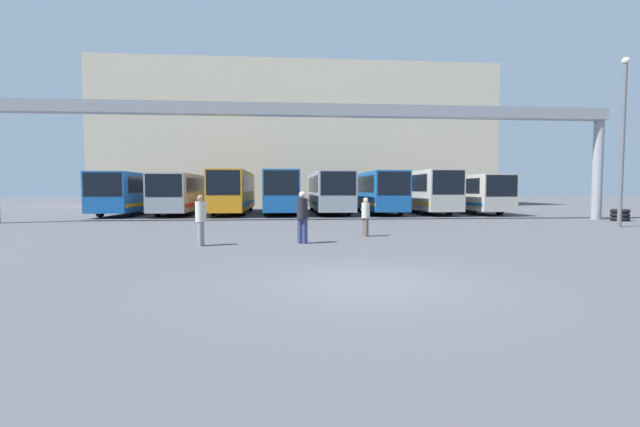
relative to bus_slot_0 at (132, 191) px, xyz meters
name	(u,v)px	position (x,y,z in m)	size (l,w,h in m)	color
ground_plane	(368,282)	(13.23, -24.82, -1.78)	(200.00, 200.00, 0.00)	#47474C
building_backdrop	(298,139)	(13.23, 18.92, 6.17)	(44.61, 12.00, 15.88)	beige
overhead_gantry	(313,121)	(13.23, -7.92, 4.20)	(36.78, 0.80, 6.95)	gray
bus_slot_0	(132,191)	(0.00, 0.00, 0.00)	(2.63, 10.45, 3.08)	#1959A5
bus_slot_1	(184,192)	(3.78, 0.50, -0.04)	(2.55, 11.44, 3.00)	#999EA5
bus_slot_2	(234,190)	(7.56, 0.84, 0.10)	(2.43, 12.12, 3.27)	orange
bus_slot_3	(282,190)	(11.34, 0.58, 0.10)	(2.53, 11.61, 3.25)	#1959A5
bus_slot_4	(329,190)	(15.12, 0.95, 0.07)	(2.62, 12.35, 3.21)	#999EA5
bus_slot_5	(378,190)	(18.91, -0.17, 0.07)	(2.47, 10.12, 3.21)	#1959A5
bus_slot_6	(422,189)	(22.69, 0.30, 0.13)	(2.48, 11.05, 3.31)	beige
bus_slot_7	(470,192)	(26.47, -0.12, -0.05)	(2.47, 10.21, 2.99)	beige
pedestrian_mid_right	(302,216)	(12.16, -18.38, -0.80)	(0.38, 0.38, 1.85)	navy
pedestrian_near_left	(201,219)	(8.69, -18.72, -0.86)	(0.36, 0.36, 1.73)	gray
pedestrian_far_center	(366,216)	(14.83, -16.34, -0.94)	(0.33, 0.33, 1.58)	brown
tire_stack	(620,215)	(31.78, -9.32, -1.42)	(1.04, 1.04, 0.72)	black
lamp_post	(623,136)	(28.55, -13.15, 2.84)	(0.36, 0.36, 8.50)	#595B60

